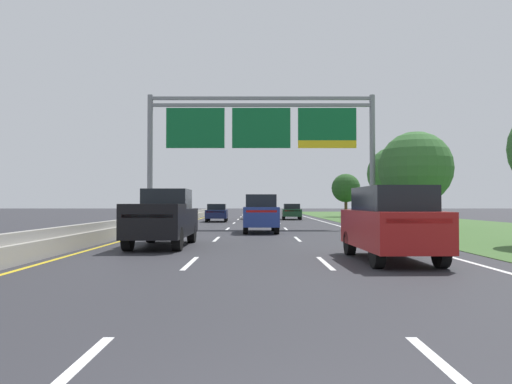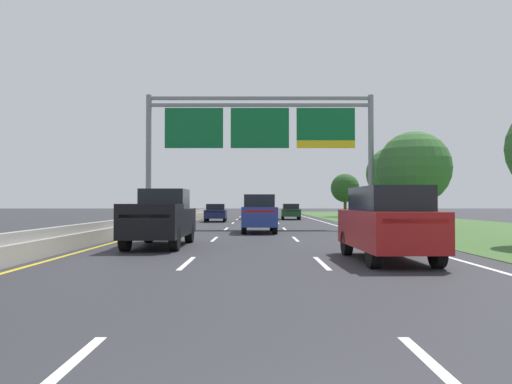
% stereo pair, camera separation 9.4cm
% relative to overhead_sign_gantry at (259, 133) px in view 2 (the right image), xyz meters
% --- Properties ---
extents(ground_plane, '(220.00, 220.00, 0.00)m').
position_rel_overhead_sign_gantry_xyz_m(ground_plane, '(-0.30, 5.61, -6.25)').
color(ground_plane, '#2B2B30').
extents(lane_striping, '(11.96, 106.00, 0.01)m').
position_rel_overhead_sign_gantry_xyz_m(lane_striping, '(-0.30, 5.15, -6.24)').
color(lane_striping, white).
rests_on(lane_striping, ground).
extents(grass_verge_right, '(14.00, 110.00, 0.02)m').
position_rel_overhead_sign_gantry_xyz_m(grass_verge_right, '(13.65, 5.61, -6.24)').
color(grass_verge_right, '#3D602D').
rests_on(grass_verge_right, ground).
extents(median_barrier_concrete, '(0.60, 110.00, 0.85)m').
position_rel_overhead_sign_gantry_xyz_m(median_barrier_concrete, '(-6.90, 5.61, -5.89)').
color(median_barrier_concrete, '#99968E').
rests_on(median_barrier_concrete, ground).
extents(overhead_sign_gantry, '(15.06, 0.42, 8.81)m').
position_rel_overhead_sign_gantry_xyz_m(overhead_sign_gantry, '(0.00, 0.00, 0.00)').
color(overhead_sign_gantry, gray).
rests_on(overhead_sign_gantry, ground).
extents(pickup_truck_black, '(2.02, 5.41, 2.20)m').
position_rel_overhead_sign_gantry_xyz_m(pickup_truck_black, '(-3.88, -13.64, -5.17)').
color(pickup_truck_black, black).
rests_on(pickup_truck_black, ground).
extents(car_darkgreen_right_lane_sedan, '(1.95, 4.45, 1.57)m').
position_rel_overhead_sign_gantry_xyz_m(car_darkgreen_right_lane_sedan, '(3.21, 16.93, -5.43)').
color(car_darkgreen_right_lane_sedan, '#193D23').
rests_on(car_darkgreen_right_lane_sedan, ground).
extents(car_red_right_lane_suv, '(2.02, 4.75, 2.11)m').
position_rel_overhead_sign_gantry_xyz_m(car_red_right_lane_suv, '(3.49, -18.40, -5.15)').
color(car_red_right_lane_suv, maroon).
rests_on(car_red_right_lane_suv, ground).
extents(car_blue_centre_lane_suv, '(1.96, 4.72, 2.11)m').
position_rel_overhead_sign_gantry_xyz_m(car_blue_centre_lane_suv, '(-0.09, -4.72, -5.15)').
color(car_blue_centre_lane_suv, navy).
rests_on(car_blue_centre_lane_suv, ground).
extents(car_navy_left_lane_sedan, '(1.95, 4.45, 1.57)m').
position_rel_overhead_sign_gantry_xyz_m(car_navy_left_lane_sedan, '(-3.80, 11.17, -5.43)').
color(car_navy_left_lane_sedan, '#161E47').
rests_on(car_navy_left_lane_sedan, ground).
extents(car_gold_centre_lane_suv, '(1.91, 4.70, 2.11)m').
position_rel_overhead_sign_gantry_xyz_m(car_gold_centre_lane_suv, '(-0.43, 18.76, -5.15)').
color(car_gold_centre_lane_suv, '#A38438').
rests_on(car_gold_centre_lane_suv, ground).
extents(roadside_tree_mid, '(4.73, 4.73, 6.27)m').
position_rel_overhead_sign_gantry_xyz_m(roadside_tree_mid, '(9.97, -0.62, -2.35)').
color(roadside_tree_mid, '#4C3823').
rests_on(roadside_tree_mid, ground).
extents(roadside_tree_far, '(5.05, 5.05, 6.96)m').
position_rel_overhead_sign_gantry_xyz_m(roadside_tree_far, '(12.69, 14.04, -1.83)').
color(roadside_tree_far, '#4C3823').
rests_on(roadside_tree_far, ground).
extents(roadside_tree_distant, '(3.38, 3.38, 5.12)m').
position_rel_overhead_sign_gantry_xyz_m(roadside_tree_distant, '(10.31, 26.09, -2.84)').
color(roadside_tree_distant, '#4C3823').
rests_on(roadside_tree_distant, ground).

